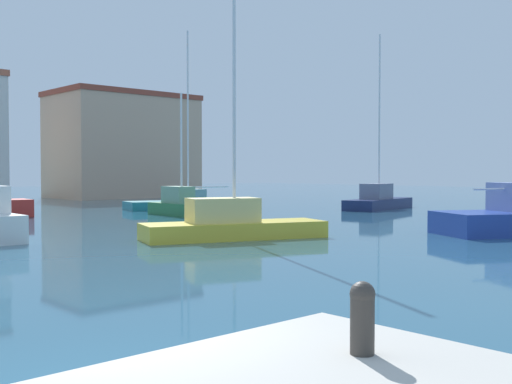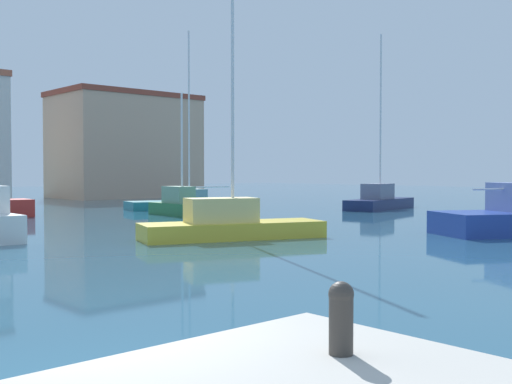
% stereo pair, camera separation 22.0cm
% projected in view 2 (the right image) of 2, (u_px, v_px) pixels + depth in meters
% --- Properties ---
extents(water, '(160.00, 160.00, 0.00)m').
position_uv_depth(water, '(174.00, 222.00, 31.20)').
color(water, '#285670').
rests_on(water, ground).
extents(mooring_bollard, '(0.22, 0.22, 0.63)m').
position_uv_depth(mooring_bollard, '(341.00, 315.00, 5.36)').
color(mooring_bollard, '#38332D').
rests_on(mooring_bollard, pier_quay).
extents(sailboat_green_outer_mooring, '(1.85, 5.17, 6.94)m').
position_uv_depth(sailboat_green_outer_mooring, '(181.00, 205.00, 35.56)').
color(sailboat_green_outer_mooring, '#28703D').
rests_on(sailboat_green_outer_mooring, water).
extents(sailboat_navy_behind_lamppost, '(7.33, 3.67, 11.68)m').
position_uv_depth(sailboat_navy_behind_lamppost, '(379.00, 200.00, 41.94)').
color(sailboat_navy_behind_lamppost, '#19234C').
rests_on(sailboat_navy_behind_lamppost, water).
extents(sailboat_yellow_inner_mooring, '(7.13, 4.22, 10.92)m').
position_uv_depth(sailboat_yellow_inner_mooring, '(230.00, 223.00, 23.22)').
color(sailboat_yellow_inner_mooring, gold).
rests_on(sailboat_yellow_inner_mooring, water).
extents(sailboat_teal_far_left, '(8.76, 4.25, 11.99)m').
position_uv_depth(sailboat_teal_far_left, '(189.00, 201.00, 42.40)').
color(sailboat_teal_far_left, '#1E707A').
rests_on(sailboat_teal_far_left, water).
extents(yacht_club, '(13.41, 8.53, 10.17)m').
position_uv_depth(yacht_club, '(125.00, 146.00, 61.75)').
color(yacht_club, tan).
rests_on(yacht_club, ground).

